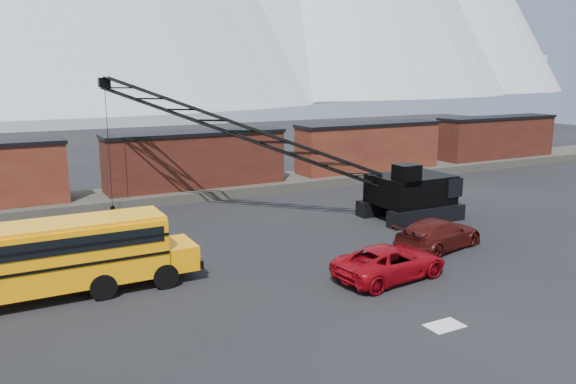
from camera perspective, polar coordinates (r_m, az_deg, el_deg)
name	(u,v)px	position (r m, az deg, el deg)	size (l,w,h in m)	color
ground	(369,292)	(24.50, 8.22, -10.01)	(160.00, 160.00, 0.00)	black
gravel_berm	(197,191)	(43.34, -9.21, 0.14)	(120.00, 5.00, 0.70)	#47423A
boxcar_mid	(196,159)	(42.91, -9.32, 3.29)	(13.70, 3.10, 4.17)	#4B1B15
boxcar_east_near	(369,147)	(50.34, 8.21, 4.59)	(13.70, 3.10, 4.17)	#471914
boxcar_east_far	(497,137)	(61.15, 20.44, 5.25)	(13.70, 3.10, 4.17)	#4B1B15
snow_patch	(445,326)	(22.01, 15.63, -12.94)	(1.40, 0.90, 0.02)	silver
school_bus	(49,257)	(24.98, -23.13, -6.07)	(11.65, 2.65, 3.19)	#FD9805
red_pickup	(390,262)	(25.93, 10.36, -7.01)	(2.55, 5.54, 1.54)	#980710
maroon_suv	(438,234)	(30.71, 15.04, -4.14)	(2.29, 5.62, 1.63)	#400E0B
crawler_crane	(249,134)	(35.24, -3.94, 5.91)	(19.98, 12.27, 9.06)	black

